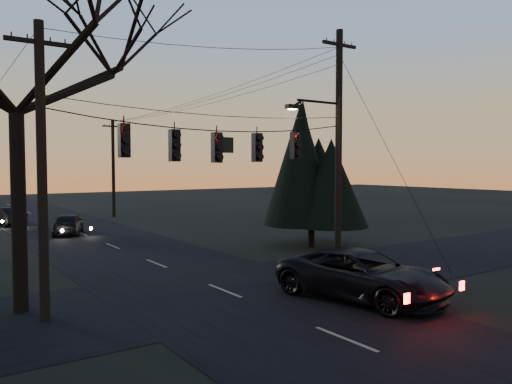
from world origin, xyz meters
TOP-DOWN VIEW (x-y plane):
  - main_road at (0.00, 20.00)m, footprint 8.00×120.00m
  - cross_road at (0.00, 10.00)m, footprint 60.00×7.00m
  - utility_pole_right at (5.50, 10.00)m, footprint 5.00×0.30m
  - utility_pole_left at (-6.00, 10.00)m, footprint 1.80×0.30m
  - utility_pole_far_r at (5.50, 38.00)m, footprint 1.80×0.30m
  - span_signal_assembly at (-0.24, 10.00)m, footprint 11.50×0.44m
  - bare_tree_left at (-6.40, 11.41)m, footprint 9.47×9.47m
  - evergreen_right at (8.92, 15.61)m, footprint 4.50×4.50m
  - suv_near at (3.20, 6.45)m, footprint 3.77×6.26m
  - sedan_oncoming_a at (-0.80, 28.27)m, footprint 2.97×4.44m
  - sedan_oncoming_b at (-3.20, 36.07)m, footprint 2.12×4.24m

SIDE VIEW (x-z plane):
  - utility_pole_right at x=5.50m, z-range -5.00..5.00m
  - utility_pole_left at x=-6.00m, z-range -4.25..4.25m
  - utility_pole_far_r at x=5.50m, z-range -4.25..4.25m
  - cross_road at x=0.00m, z-range 0.00..0.02m
  - main_road at x=0.00m, z-range 0.00..0.02m
  - sedan_oncoming_b at x=-3.20m, z-range 0.00..1.34m
  - sedan_oncoming_a at x=-0.80m, z-range 0.00..1.40m
  - suv_near at x=3.20m, z-range 0.00..1.62m
  - evergreen_right at x=8.92m, z-range 0.59..7.91m
  - span_signal_assembly at x=-0.24m, z-range 4.33..6.01m
  - bare_tree_left at x=-6.40m, z-range 2.40..14.46m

